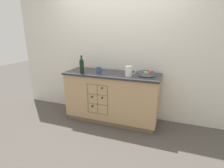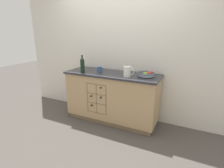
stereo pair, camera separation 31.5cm
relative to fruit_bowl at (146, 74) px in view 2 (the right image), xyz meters
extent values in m
plane|color=#4C4742|center=(-0.61, -0.02, -0.96)|extent=(14.00, 14.00, 0.00)
cube|color=silver|center=(-0.61, 0.32, 0.31)|extent=(4.40, 0.06, 2.55)
cube|color=olive|center=(-0.61, -0.02, -0.92)|extent=(1.61, 0.49, 0.09)
cube|color=tan|center=(-0.61, -0.02, -0.48)|extent=(1.67, 0.55, 0.79)
cube|color=#2D2D33|center=(-0.61, -0.02, -0.06)|extent=(1.71, 0.59, 0.03)
cube|color=olive|center=(-0.78, -0.20, -0.47)|extent=(0.38, 0.01, 0.53)
cube|color=olive|center=(-0.97, -0.25, -0.47)|extent=(0.02, 0.10, 0.53)
cube|color=olive|center=(-0.59, -0.25, -0.47)|extent=(0.02, 0.10, 0.53)
cube|color=olive|center=(-0.78, -0.25, -0.73)|extent=(0.38, 0.10, 0.02)
cube|color=olive|center=(-0.78, -0.25, -0.55)|extent=(0.38, 0.10, 0.02)
cube|color=olive|center=(-0.78, -0.25, -0.38)|extent=(0.38, 0.10, 0.02)
cube|color=olive|center=(-0.78, -0.25, -0.20)|extent=(0.38, 0.10, 0.02)
cube|color=olive|center=(-0.78, -0.25, -0.47)|extent=(0.02, 0.10, 0.53)
cylinder|color=black|center=(-0.87, -0.14, -0.60)|extent=(0.07, 0.20, 0.07)
cylinder|color=black|center=(-0.87, -0.29, -0.60)|extent=(0.03, 0.09, 0.03)
cylinder|color=#19381E|center=(-0.87, -0.16, -0.42)|extent=(0.07, 0.19, 0.07)
cylinder|color=#19381E|center=(-0.87, -0.30, -0.42)|extent=(0.03, 0.08, 0.03)
cylinder|color=black|center=(-0.68, -0.12, -0.42)|extent=(0.08, 0.21, 0.08)
cylinder|color=black|center=(-0.68, -0.27, -0.42)|extent=(0.03, 0.09, 0.03)
cylinder|color=black|center=(-0.68, -0.14, -0.24)|extent=(0.07, 0.19, 0.07)
cylinder|color=black|center=(-0.68, -0.27, -0.24)|extent=(0.03, 0.08, 0.03)
cylinder|color=#4C5666|center=(0.00, 0.00, -0.04)|extent=(0.13, 0.13, 0.01)
cone|color=#4C5666|center=(0.00, 0.00, 0.00)|extent=(0.27, 0.27, 0.06)
torus|color=#4C5666|center=(0.00, 0.00, 0.02)|extent=(0.29, 0.29, 0.02)
sphere|color=#7FA838|center=(-0.01, -0.01, 0.00)|extent=(0.07, 0.07, 0.07)
sphere|color=red|center=(0.04, 0.06, 0.00)|extent=(0.08, 0.08, 0.08)
cylinder|color=silver|center=(-0.28, -0.14, 0.04)|extent=(0.12, 0.12, 0.17)
torus|color=silver|center=(-0.28, -0.14, 0.13)|extent=(0.12, 0.12, 0.01)
torus|color=silver|center=(-0.21, -0.14, 0.05)|extent=(0.12, 0.01, 0.12)
cylinder|color=#385684|center=(-0.86, -0.02, 0.00)|extent=(0.08, 0.08, 0.10)
torus|color=#385684|center=(-0.82, -0.02, 0.01)|extent=(0.07, 0.01, 0.07)
cylinder|color=black|center=(-1.11, -0.20, 0.06)|extent=(0.08, 0.08, 0.21)
sphere|color=black|center=(-1.11, -0.20, 0.18)|extent=(0.07, 0.07, 0.07)
cylinder|color=black|center=(-1.11, -0.20, 0.21)|extent=(0.03, 0.03, 0.09)
cylinder|color=black|center=(-1.11, -0.20, 0.26)|extent=(0.03, 0.03, 0.01)
camera|label=1|loc=(0.42, -2.86, 0.67)|focal=28.00mm
camera|label=2|loc=(0.71, -2.74, 0.67)|focal=28.00mm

